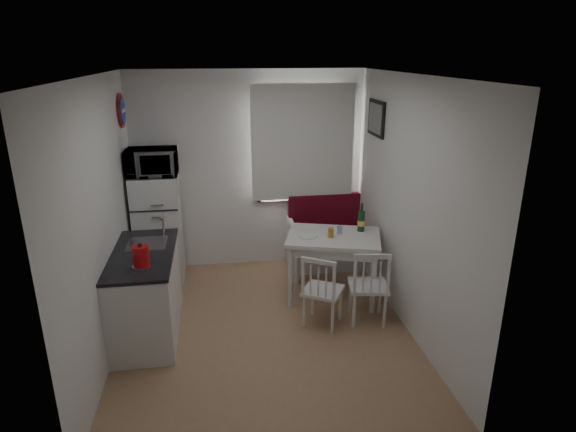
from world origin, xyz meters
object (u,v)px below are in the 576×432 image
Objects in this scene: chair_left at (325,285)px; wine_bottle at (361,217)px; kitchen_counter at (146,292)px; fridge at (159,228)px; chair_right at (371,280)px; dining_table at (334,243)px; bench at (337,242)px; microwave at (152,162)px; kettle at (141,256)px.

wine_bottle is (0.60, 0.75, 0.45)m from chair_left.
kitchen_counter is 2.54m from wine_bottle.
fridge reaches higher than chair_left.
chair_left is at bearing -38.95° from fridge.
wine_bottle reaches higher than chair_right.
fridge reaches higher than dining_table.
bench reaches higher than dining_table.
chair_left is 2.33m from fridge.
chair_right is (2.33, -0.22, 0.07)m from kitchen_counter.
bench is at bearing 101.44° from chair_left.
chair_right is 2.89m from microwave.
fridge is at bearing -177.27° from bench.
wine_bottle is at bearing 32.65° from dining_table.
chair_right is 0.88m from wine_bottle.
kitchen_counter is at bearing -90.90° from fridge.
fridge is 1.66m from kettle.
kettle reaches higher than bench.
chair_right is 0.33× the size of fridge.
kitchen_counter reaches higher than dining_table.
microwave is at bearing -90.00° from fridge.
wine_bottle is (0.10, 0.76, 0.43)m from chair_right.
kettle is at bearing -158.83° from wine_bottle.
bench is at bearing 95.01° from wine_bottle.
chair_left is (-0.53, -1.57, 0.19)m from bench.
dining_table is (-0.28, -0.92, 0.38)m from bench.
wine_bottle is (2.43, 0.54, 0.50)m from kitchen_counter.
fridge reaches higher than wine_bottle.
kitchen_counter is 1.08× the size of dining_table.
wine_bottle is at bearing 12.49° from kitchen_counter.
bench is 5.63× the size of kettle.
kettle is (-1.78, -0.17, 0.51)m from chair_left.
kettle is at bearing -88.94° from fridge.
kitchen_counter reaches higher than wine_bottle.
chair_right is 1.92× the size of kettle.
chair_left reaches higher than dining_table.
kitchen_counter is at bearing -150.08° from bench.
bench reaches higher than chair_left.
wine_bottle is (2.38, 0.92, -0.06)m from kettle.
chair_right is at bearing -31.51° from microwave.
bench is 1.04m from wine_bottle.
fridge reaches higher than kitchen_counter.
fridge is 5.79× the size of kettle.
dining_table is 2.65× the size of chair_right.
fridge reaches higher than chair_right.
dining_table is 3.59× the size of wine_bottle.
dining_table is 0.73m from chair_left.
microwave is (-1.81, 1.41, 1.04)m from chair_left.
chair_right is at bearing -32.40° from fridge.
bench is 3.98× the size of wine_bottle.
chair_left is 2.52m from microwave.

